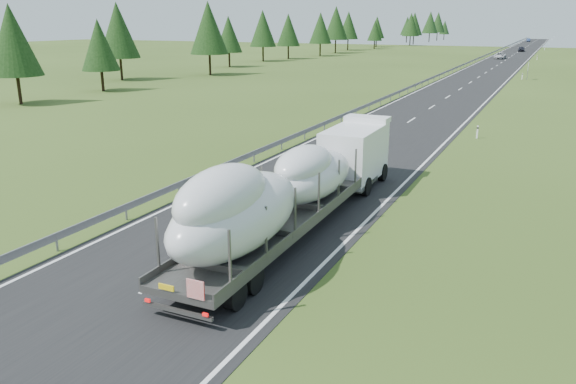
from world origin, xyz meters
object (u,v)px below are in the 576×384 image
at_px(distant_car_dark, 521,49).
at_px(distant_car_blue, 528,40).
at_px(distant_van, 500,56).
at_px(boat_truck, 293,184).
at_px(highway_sign, 528,68).

xyz_separation_m(distant_car_dark, distant_car_blue, (-3.01, 89.00, -0.06)).
bearing_deg(distant_van, boat_truck, -87.12).
xyz_separation_m(highway_sign, distant_car_dark, (-6.56, 87.76, -1.05)).
height_order(boat_truck, distant_car_dark, boat_truck).
height_order(boat_truck, distant_car_blue, boat_truck).
xyz_separation_m(highway_sign, distant_car_blue, (-9.57, 176.76, -1.12)).
relative_size(highway_sign, distant_van, 0.50).
xyz_separation_m(boat_truck, distant_car_dark, (-1.57, 162.04, -1.42)).
xyz_separation_m(boat_truck, distant_car_blue, (-4.58, 251.04, -1.48)).
relative_size(boat_truck, distant_car_blue, 4.51).
bearing_deg(boat_truck, distant_car_dark, 90.56).
relative_size(highway_sign, boat_truck, 0.14).
bearing_deg(boat_truck, distant_van, 91.77).
height_order(highway_sign, distant_van, highway_sign).
relative_size(boat_truck, distant_car_dark, 4.27).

